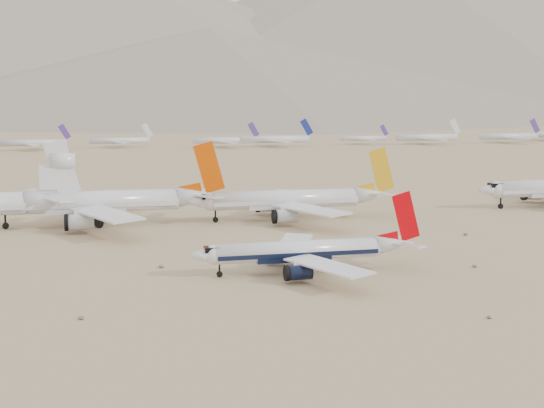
# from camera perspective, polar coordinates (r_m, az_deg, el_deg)

# --- Properties ---
(ground) EXTENTS (7000.00, 7000.00, 0.00)m
(ground) POSITION_cam_1_polar(r_m,az_deg,el_deg) (129.88, 5.81, -5.48)
(ground) COLOR #957757
(ground) RESTS_ON ground
(main_airliner) EXTENTS (39.12, 38.21, 13.81)m
(main_airliner) POSITION_cam_1_polar(r_m,az_deg,el_deg) (131.88, 2.67, -3.55)
(main_airliner) COLOR silver
(main_airliner) RESTS_ON ground
(row2_gold_tail) EXTENTS (49.91, 48.81, 17.77)m
(row2_gold_tail) POSITION_cam_1_polar(r_m,az_deg,el_deg) (188.53, 1.61, 0.33)
(row2_gold_tail) COLOR silver
(row2_gold_tail) RESTS_ON ground
(row2_orange_tail) EXTENTS (55.44, 54.23, 19.78)m
(row2_orange_tail) POSITION_cam_1_polar(r_m,az_deg,el_deg) (184.14, -12.73, 0.13)
(row2_orange_tail) COLOR silver
(row2_orange_tail) RESTS_ON ground
(distant_storage_row) EXTENTS (616.89, 69.79, 16.26)m
(distant_storage_row) POSITION_cam_1_polar(r_m,az_deg,el_deg) (463.89, -3.44, 4.85)
(distant_storage_row) COLOR silver
(distant_storage_row) RESTS_ON ground
(mountain_range) EXTENTS (7354.00, 3024.00, 470.00)m
(mountain_range) POSITION_cam_1_polar(r_m,az_deg,el_deg) (1777.80, -10.21, 13.10)
(mountain_range) COLOR slate
(mountain_range) RESTS_ON ground
(foothills) EXTENTS (4637.50, 1395.00, 155.00)m
(foothills) POSITION_cam_1_polar(r_m,az_deg,el_deg) (1345.76, 11.55, 9.46)
(foothills) COLOR slate
(foothills) RESTS_ON ground
(desert_scrub) EXTENTS (261.14, 121.67, 0.63)m
(desert_scrub) POSITION_cam_1_polar(r_m,az_deg,el_deg) (107.04, 11.64, -8.41)
(desert_scrub) COLOR brown
(desert_scrub) RESTS_ON ground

